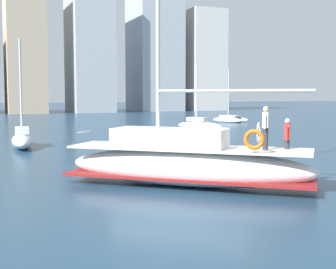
{
  "coord_description": "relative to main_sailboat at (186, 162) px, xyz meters",
  "views": [
    {
      "loc": [
        -9.16,
        -16.23,
        3.44
      ],
      "look_at": [
        -1.85,
        1.66,
        1.8
      ],
      "focal_mm": 49.69,
      "sensor_mm": 36.0,
      "label": 1
    }
  ],
  "objects": [
    {
      "name": "ground_plane",
      "position": [
        1.91,
        0.29,
        -0.91
      ],
      "size": [
        400.0,
        400.0,
        0.0
      ],
      "primitive_type": "plane",
      "color": "navy"
    },
    {
      "name": "main_sailboat",
      "position": [
        0.0,
        0.0,
        0.0
      ],
      "size": [
        8.86,
        8.06,
        13.43
      ],
      "color": "white",
      "rests_on": "ground"
    },
    {
      "name": "moored_sloop_near",
      "position": [
        -4.65,
        15.76,
        -0.33
      ],
      "size": [
        1.76,
        5.77,
        7.13
      ],
      "color": "silver",
      "rests_on": "ground"
    },
    {
      "name": "moored_sloop_far",
      "position": [
        22.28,
        35.48,
        -0.39
      ],
      "size": [
        3.81,
        4.68,
        6.73
      ],
      "color": "silver",
      "rests_on": "ground"
    },
    {
      "name": "moored_catamaran",
      "position": [
        12.66,
        24.76,
        -0.36
      ],
      "size": [
        3.47,
        5.43,
        6.67
      ],
      "color": "silver",
      "rests_on": "ground"
    },
    {
      "name": "waterfront_buildings",
      "position": [
        2.25,
        80.23,
        10.35
      ],
      "size": [
        85.26,
        18.37,
        26.15
      ],
      "color": "gray",
      "rests_on": "ground"
    }
  ]
}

